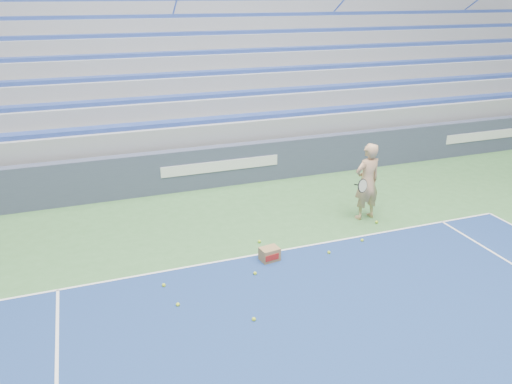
% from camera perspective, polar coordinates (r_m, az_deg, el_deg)
% --- Properties ---
extents(sponsor_barrier, '(30.00, 0.32, 1.10)m').
position_cam_1_polar(sponsor_barrier, '(13.40, -4.18, 2.99)').
color(sponsor_barrier, '#3C435B').
rests_on(sponsor_barrier, ground).
extents(bleachers, '(31.00, 9.15, 7.30)m').
position_cam_1_polar(bleachers, '(18.43, -9.40, 13.74)').
color(bleachers, '#909398').
rests_on(bleachers, ground).
extents(tennis_player, '(0.96, 0.87, 1.80)m').
position_cam_1_polar(tennis_player, '(11.54, 12.57, 1.16)').
color(tennis_player, tan).
rests_on(tennis_player, ground).
extents(ball_box, '(0.40, 0.33, 0.27)m').
position_cam_1_polar(ball_box, '(9.78, 1.56, -7.13)').
color(ball_box, olive).
rests_on(ball_box, ground).
extents(tennis_ball_0, '(0.07, 0.07, 0.07)m').
position_cam_1_polar(tennis_ball_0, '(10.16, 8.33, -6.85)').
color(tennis_ball_0, '#BADD2D').
rests_on(tennis_ball_0, ground).
extents(tennis_ball_1, '(0.07, 0.07, 0.07)m').
position_cam_1_polar(tennis_ball_1, '(9.36, -0.11, -9.28)').
color(tennis_ball_1, '#BADD2D').
rests_on(tennis_ball_1, ground).
extents(tennis_ball_2, '(0.07, 0.07, 0.07)m').
position_cam_1_polar(tennis_ball_2, '(10.47, 0.39, -5.67)').
color(tennis_ball_2, '#BADD2D').
rests_on(tennis_ball_2, ground).
extents(tennis_ball_3, '(0.07, 0.07, 0.07)m').
position_cam_1_polar(tennis_ball_3, '(10.75, 12.04, -5.41)').
color(tennis_ball_3, '#BADD2D').
rests_on(tennis_ball_3, ground).
extents(tennis_ball_4, '(0.07, 0.07, 0.07)m').
position_cam_1_polar(tennis_ball_4, '(9.17, -10.48, -10.43)').
color(tennis_ball_4, '#BADD2D').
rests_on(tennis_ball_4, ground).
extents(tennis_ball_5, '(0.07, 0.07, 0.07)m').
position_cam_1_polar(tennis_ball_5, '(11.65, 13.62, -3.35)').
color(tennis_ball_5, '#BADD2D').
rests_on(tennis_ball_5, ground).
extents(tennis_ball_6, '(0.07, 0.07, 0.07)m').
position_cam_1_polar(tennis_ball_6, '(8.20, -0.24, -14.34)').
color(tennis_ball_6, '#BADD2D').
rests_on(tennis_ball_6, ground).
extents(tennis_ball_7, '(0.07, 0.07, 0.07)m').
position_cam_1_polar(tennis_ball_7, '(8.62, -8.92, -12.60)').
color(tennis_ball_7, '#BADD2D').
rests_on(tennis_ball_7, ground).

